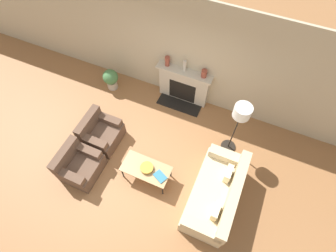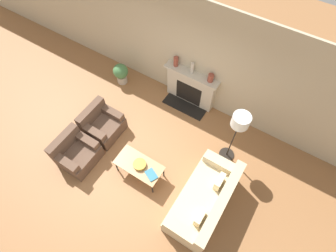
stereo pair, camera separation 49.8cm
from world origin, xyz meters
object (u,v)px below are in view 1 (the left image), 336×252
(book, at_px, (160,176))
(mantel_vase_center_left, at_px, (185,66))
(armchair_far, at_px, (101,133))
(mantel_vase_center_right, at_px, (204,74))
(mantel_vase_left, at_px, (167,61))
(coffee_table, at_px, (146,169))
(floor_lamp, at_px, (241,116))
(potted_plant, at_px, (111,79))
(armchair_near, at_px, (79,165))
(couch, at_px, (217,194))
(bowl, at_px, (147,168))
(fireplace, at_px, (184,86))

(book, bearing_deg, mantel_vase_center_left, 125.71)
(armchair_far, bearing_deg, mantel_vase_center_right, -41.89)
(mantel_vase_left, bearing_deg, coffee_table, -76.77)
(armchair_far, bearing_deg, book, -105.14)
(floor_lamp, height_order, potted_plant, floor_lamp)
(floor_lamp, xyz_separation_m, potted_plant, (-3.57, 0.54, -0.97))
(armchair_far, height_order, book, armchair_far)
(coffee_table, height_order, book, book)
(armchair_near, xyz_separation_m, mantel_vase_center_left, (1.33, 2.96, 0.91))
(book, xyz_separation_m, mantel_vase_center_left, (-0.49, 2.53, 0.73))
(couch, bearing_deg, floor_lamp, -176.00)
(couch, xyz_separation_m, mantel_vase_left, (-2.16, 2.36, 0.85))
(coffee_table, xyz_separation_m, bowl, (0.02, 0.00, 0.08))
(mantel_vase_left, relative_size, mantel_vase_center_left, 0.82)
(potted_plant, bearing_deg, mantel_vase_center_right, 10.43)
(couch, xyz_separation_m, mantel_vase_center_left, (-1.71, 2.36, 0.87))
(fireplace, xyz_separation_m, coffee_table, (0.11, -2.46, -0.09))
(fireplace, height_order, potted_plant, fireplace)
(book, height_order, floor_lamp, floor_lamp)
(fireplace, xyz_separation_m, couch, (1.69, -2.35, -0.18))
(armchair_near, height_order, bowl, armchair_near)
(mantel_vase_center_right, xyz_separation_m, potted_plant, (-2.45, -0.45, -0.79))
(armchair_far, relative_size, bowl, 2.99)
(coffee_table, bearing_deg, mantel_vase_center_right, 81.49)
(mantel_vase_center_left, bearing_deg, mantel_vase_left, 180.00)
(fireplace, distance_m, mantel_vase_center_right, 0.80)
(coffee_table, bearing_deg, potted_plant, 135.74)
(bowl, relative_size, mantel_vase_left, 1.10)
(fireplace, height_order, armchair_far, fireplace)
(bowl, bearing_deg, potted_plant, 136.07)
(armchair_near, distance_m, book, 1.87)
(fireplace, xyz_separation_m, mantel_vase_left, (-0.47, 0.02, 0.67))
(couch, bearing_deg, book, -82.35)
(armchair_near, distance_m, mantel_vase_left, 3.21)
(coffee_table, relative_size, potted_plant, 1.69)
(potted_plant, bearing_deg, bowl, -43.93)
(mantel_vase_center_right, distance_m, potted_plant, 2.61)
(couch, height_order, mantel_vase_left, mantel_vase_left)
(book, bearing_deg, armchair_far, -170.32)
(mantel_vase_center_right, bearing_deg, floor_lamp, -41.66)
(fireplace, bearing_deg, mantel_vase_left, 178.14)
(mantel_vase_left, distance_m, mantel_vase_center_left, 0.46)
(armchair_far, bearing_deg, mantel_vase_center_left, -33.10)
(armchair_far, distance_m, potted_plant, 1.71)
(coffee_table, height_order, mantel_vase_center_left, mantel_vase_center_left)
(bowl, xyz_separation_m, mantel_vase_left, (-0.60, 2.48, 0.67))
(mantel_vase_center_right, bearing_deg, mantel_vase_left, 180.00)
(armchair_near, relative_size, mantel_vase_left, 3.29)
(armchair_near, bearing_deg, fireplace, -24.52)
(coffee_table, distance_m, mantel_vase_center_left, 2.60)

